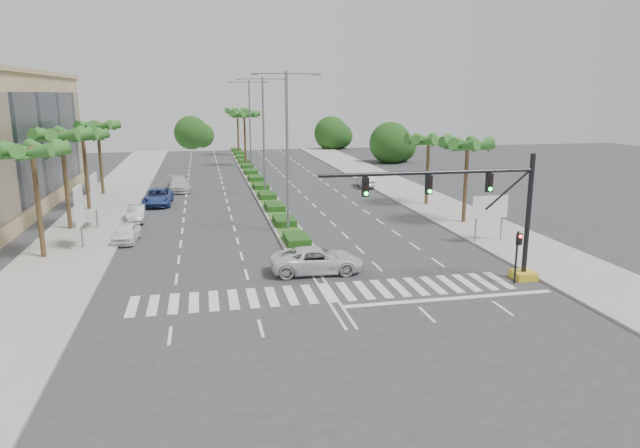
% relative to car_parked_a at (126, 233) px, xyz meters
% --- Properties ---
extents(ground, '(160.00, 160.00, 0.00)m').
position_rel_car_parked_a_xyz_m(ground, '(11.80, -13.39, -0.67)').
color(ground, '#333335').
rests_on(ground, ground).
extents(footpath_right, '(6.00, 120.00, 0.15)m').
position_rel_car_parked_a_xyz_m(footpath_right, '(27.00, 6.61, -0.59)').
color(footpath_right, gray).
rests_on(footpath_right, ground).
extents(footpath_left, '(6.00, 120.00, 0.15)m').
position_rel_car_parked_a_xyz_m(footpath_left, '(-3.40, 6.61, -0.59)').
color(footpath_left, gray).
rests_on(footpath_left, ground).
extents(median, '(2.20, 75.00, 0.20)m').
position_rel_car_parked_a_xyz_m(median, '(11.80, 31.61, -0.57)').
color(median, gray).
rests_on(median, ground).
extents(median_grass, '(1.80, 75.00, 0.04)m').
position_rel_car_parked_a_xyz_m(median_grass, '(11.80, 31.61, -0.45)').
color(median_grass, '#31551D').
rests_on(median_grass, median).
extents(signal_gantry, '(12.60, 1.20, 7.20)m').
position_rel_car_parked_a_xyz_m(signal_gantry, '(21.07, -13.39, 2.79)').
color(signal_gantry, gold).
rests_on(signal_gantry, ground).
extents(pedestrian_signal, '(0.28, 0.36, 3.00)m').
position_rel_car_parked_a_xyz_m(pedestrian_signal, '(22.40, -14.07, 1.38)').
color(pedestrian_signal, black).
rests_on(pedestrian_signal, ground).
extents(direction_sign, '(2.70, 0.11, 3.40)m').
position_rel_car_parked_a_xyz_m(direction_sign, '(25.30, -5.40, 1.78)').
color(direction_sign, slate).
rests_on(direction_sign, ground).
extents(billboard_near, '(0.18, 2.10, 4.35)m').
position_rel_car_parked_a_xyz_m(billboard_near, '(-2.70, -1.39, 2.29)').
color(billboard_near, slate).
rests_on(billboard_near, ground).
extents(billboard_far, '(0.18, 2.10, 4.35)m').
position_rel_car_parked_a_xyz_m(billboard_far, '(-2.70, 4.61, 2.29)').
color(billboard_far, slate).
rests_on(billboard_far, ground).
extents(palm_left_near, '(4.57, 4.68, 7.55)m').
position_rel_car_parked_a_xyz_m(palm_left_near, '(-4.70, -3.39, 6.02)').
color(palm_left_near, brown).
rests_on(palm_left_near, ground).
extents(palm_left_mid, '(4.57, 4.68, 7.95)m').
position_rel_car_parked_a_xyz_m(palm_left_mid, '(-4.70, 4.61, 6.41)').
color(palm_left_mid, brown).
rests_on(palm_left_mid, ground).
extents(palm_left_far, '(4.57, 4.68, 7.35)m').
position_rel_car_parked_a_xyz_m(palm_left_far, '(-4.70, 12.61, 5.83)').
color(palm_left_far, brown).
rests_on(palm_left_far, ground).
extents(palm_left_end, '(4.57, 4.68, 7.75)m').
position_rel_car_parked_a_xyz_m(palm_left_end, '(-4.70, 20.61, 6.21)').
color(palm_left_end, brown).
rests_on(palm_left_end, ground).
extents(palm_right_near, '(4.57, 4.68, 7.05)m').
position_rel_car_parked_a_xyz_m(palm_right_near, '(26.30, 0.61, 5.54)').
color(palm_right_near, brown).
rests_on(palm_right_near, ground).
extents(palm_right_far, '(4.57, 4.68, 6.75)m').
position_rel_car_parked_a_xyz_m(palm_right_far, '(26.30, 8.61, 5.25)').
color(palm_right_far, brown).
rests_on(palm_right_far, ground).
extents(palm_median_a, '(4.57, 4.68, 8.05)m').
position_rel_car_parked_a_xyz_m(palm_median_a, '(11.80, 41.61, 6.50)').
color(palm_median_a, brown).
rests_on(palm_median_a, ground).
extents(palm_median_b, '(4.57, 4.68, 8.05)m').
position_rel_car_parked_a_xyz_m(palm_median_b, '(11.80, 56.61, 6.50)').
color(palm_median_b, brown).
rests_on(palm_median_b, ground).
extents(streetlight_near, '(5.10, 0.25, 12.00)m').
position_rel_car_parked_a_xyz_m(streetlight_near, '(11.80, 0.61, 6.14)').
color(streetlight_near, slate).
rests_on(streetlight_near, ground).
extents(streetlight_mid, '(5.10, 0.25, 12.00)m').
position_rel_car_parked_a_xyz_m(streetlight_mid, '(11.80, 16.61, 6.14)').
color(streetlight_mid, slate).
rests_on(streetlight_mid, ground).
extents(streetlight_far, '(5.10, 0.25, 12.00)m').
position_rel_car_parked_a_xyz_m(streetlight_far, '(11.80, 32.61, 6.14)').
color(streetlight_far, slate).
rests_on(streetlight_far, ground).
extents(car_parked_a, '(1.92, 4.05, 1.34)m').
position_rel_car_parked_a_xyz_m(car_parked_a, '(0.00, 0.00, 0.00)').
color(car_parked_a, white).
rests_on(car_parked_a, ground).
extents(car_parked_b, '(1.56, 4.02, 1.31)m').
position_rel_car_parked_a_xyz_m(car_parked_b, '(0.00, 6.95, -0.01)').
color(car_parked_b, silver).
rests_on(car_parked_b, ground).
extents(car_parked_c, '(2.70, 5.55, 1.52)m').
position_rel_car_parked_a_xyz_m(car_parked_c, '(1.30, 13.87, 0.09)').
color(car_parked_c, '#2C4587').
rests_on(car_parked_c, ground).
extents(car_parked_d, '(2.78, 5.55, 1.55)m').
position_rel_car_parked_a_xyz_m(car_parked_d, '(2.95, 21.62, 0.11)').
color(car_parked_d, silver).
rests_on(car_parked_d, ground).
extents(car_crossing, '(5.61, 2.81, 1.53)m').
position_rel_car_parked_a_xyz_m(car_crossing, '(11.93, -9.80, 0.10)').
color(car_crossing, silver).
rests_on(car_crossing, ground).
extents(car_right, '(1.82, 4.31, 1.38)m').
position_rel_car_parked_a_xyz_m(car_right, '(23.60, 20.11, 0.02)').
color(car_right, silver).
rests_on(car_right, ground).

